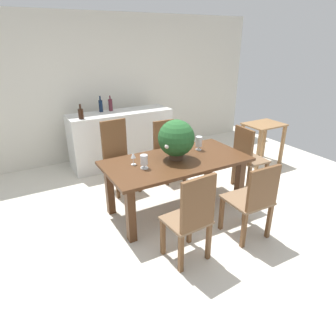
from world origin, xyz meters
The scene contains 17 objects.
ground_plane centered at (0.00, 0.00, 0.00)m, with size 7.04×7.04×0.00m, color silver.
back_wall centered at (0.00, 2.60, 1.30)m, with size 6.40×0.10×2.60m, color beige.
dining_table centered at (0.00, 0.08, 0.62)m, with size 1.87×0.94×0.73m.
chair_near_right centered at (0.42, -0.91, 0.53)m, with size 0.47×0.48×0.94m.
chair_far_right centered at (0.42, 1.07, 0.52)m, with size 0.41×0.48×0.94m.
chair_near_left centered at (-0.41, -0.90, 0.56)m, with size 0.46×0.43×1.01m.
chair_far_left centered at (-0.43, 1.08, 0.58)m, with size 0.47×0.51×1.06m.
chair_foot_end centered at (1.25, 0.09, 0.54)m, with size 0.43×0.44×0.98m.
flower_centerpiece centered at (0.01, 0.10, 1.01)m, with size 0.47×0.47×0.52m.
crystal_vase_left centered at (-0.48, 0.04, 0.83)m, with size 0.10×0.10×0.17m.
crystal_vase_center_near centered at (0.46, 0.24, 0.85)m, with size 0.09×0.09×0.19m.
wine_glass centered at (-0.55, 0.21, 0.85)m, with size 0.06×0.06×0.16m.
kitchen_counter centered at (-0.02, 1.98, 0.49)m, with size 1.84×0.57×0.98m, color silver.
wine_bottle_green centered at (-0.12, 2.14, 1.08)m, with size 0.07×0.07×0.27m.
wine_bottle_clear centered at (-0.74, 1.83, 1.06)m, with size 0.08×0.08×0.24m.
wine_bottle_dark centered at (-0.30, 2.15, 1.09)m, with size 0.07×0.07×0.28m.
side_table centered at (2.23, 0.70, 0.57)m, with size 0.68×0.52×0.76m.
Camera 1 is at (-1.86, -2.95, 2.18)m, focal length 31.78 mm.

